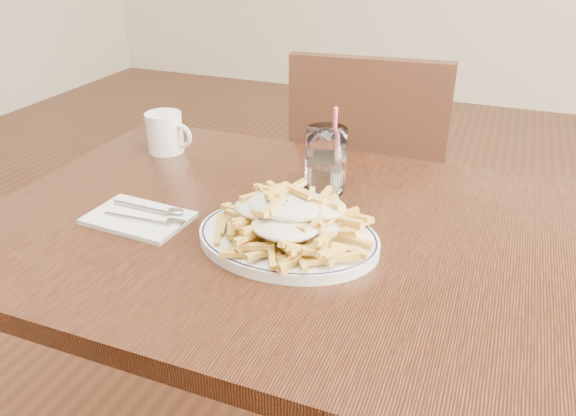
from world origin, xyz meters
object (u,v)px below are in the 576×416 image
at_px(fries_plate, 288,238).
at_px(coffee_mug, 166,133).
at_px(loaded_fries, 288,211).
at_px(water_glass, 326,164).
at_px(table, 299,261).
at_px(chair_far, 368,184).

distance_m(fries_plate, coffee_mug, 0.53).
bearing_deg(fries_plate, loaded_fries, 89.10).
distance_m(loaded_fries, water_glass, 0.23).
xyz_separation_m(loaded_fries, coffee_mug, (-0.43, 0.29, -0.02)).
xyz_separation_m(table, water_glass, (-0.01, 0.16, 0.14)).
bearing_deg(table, loaded_fries, -87.47).
bearing_deg(coffee_mug, loaded_fries, -34.20).
bearing_deg(loaded_fries, chair_far, 92.87).
xyz_separation_m(chair_far, fries_plate, (0.04, -0.76, 0.23)).
relative_size(table, loaded_fries, 3.77).
distance_m(chair_far, water_glass, 0.60).
distance_m(chair_far, coffee_mug, 0.66).
relative_size(loaded_fries, coffee_mug, 2.61).
xyz_separation_m(water_glass, coffee_mug, (-0.43, 0.07, -0.01)).
relative_size(loaded_fries, water_glass, 1.73).
bearing_deg(fries_plate, water_glass, 92.08).
bearing_deg(coffee_mug, water_glass, -8.70).
bearing_deg(table, coffee_mug, 152.10).
relative_size(table, chair_far, 1.28).
xyz_separation_m(table, loaded_fries, (0.00, -0.07, 0.14)).
height_order(loaded_fries, water_glass, water_glass).
distance_m(water_glass, coffee_mug, 0.43).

